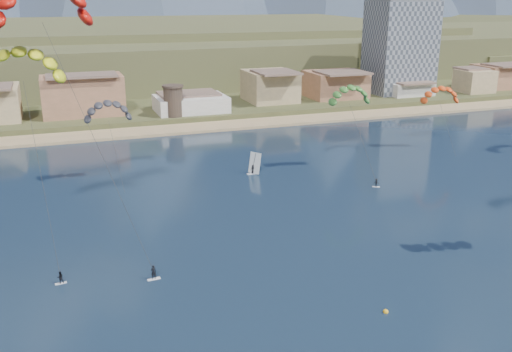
# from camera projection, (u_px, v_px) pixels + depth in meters

# --- Properties ---
(beach) EXTENTS (2200.00, 12.00, 0.90)m
(beach) POSITION_uv_depth(u_px,v_px,m) (162.00, 130.00, 150.42)
(beach) COLOR tan
(beach) RESTS_ON ground
(land) EXTENTS (2200.00, 900.00, 4.00)m
(land) POSITION_uv_depth(u_px,v_px,m) (75.00, 29.00, 558.02)
(land) COLOR #4E4A2A
(land) RESTS_ON ground
(foothills) EXTENTS (940.00, 210.00, 18.00)m
(foothills) POSITION_uv_depth(u_px,v_px,m) (158.00, 49.00, 268.36)
(foothills) COLOR brown
(foothills) RESTS_ON ground
(apartment_tower) EXTENTS (20.00, 16.00, 32.00)m
(apartment_tower) POSITION_uv_depth(u_px,v_px,m) (400.00, 45.00, 191.80)
(apartment_tower) COLOR gray
(apartment_tower) RESTS_ON ground
(watchtower) EXTENTS (5.82, 5.82, 8.60)m
(watchtower) POSITION_uv_depth(u_px,v_px,m) (173.00, 101.00, 157.32)
(watchtower) COLOR #47382D
(watchtower) RESTS_ON ground
(kitesurfer_yellow) EXTENTS (11.22, 13.65, 29.48)m
(kitesurfer_yellow) POSITION_uv_depth(u_px,v_px,m) (21.00, 60.00, 72.76)
(kitesurfer_yellow) COLOR silver
(kitesurfer_yellow) RESTS_ON ground
(kitesurfer_green) EXTENTS (9.16, 14.58, 19.55)m
(kitesurfer_green) POSITION_uv_depth(u_px,v_px,m) (350.00, 92.00, 113.26)
(kitesurfer_green) COLOR silver
(kitesurfer_green) RESTS_ON ground
(distant_kite_dark) EXTENTS (9.27, 5.92, 17.56)m
(distant_kite_dark) POSITION_uv_depth(u_px,v_px,m) (107.00, 107.00, 105.97)
(distant_kite_dark) COLOR #262626
(distant_kite_dark) RESTS_ON ground
(distant_kite_orange) EXTENTS (9.68, 6.88, 16.45)m
(distant_kite_orange) POSITION_uv_depth(u_px,v_px,m) (441.00, 92.00, 129.65)
(distant_kite_orange) COLOR #262626
(distant_kite_orange) RESTS_ON ground
(windsurfer) EXTENTS (2.43, 2.63, 4.31)m
(windsurfer) POSITION_uv_depth(u_px,v_px,m) (254.00, 167.00, 114.69)
(windsurfer) COLOR silver
(windsurfer) RESTS_ON ground
(buoy) EXTENTS (0.62, 0.62, 0.62)m
(buoy) POSITION_uv_depth(u_px,v_px,m) (386.00, 312.00, 65.33)
(buoy) COLOR yellow
(buoy) RESTS_ON ground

